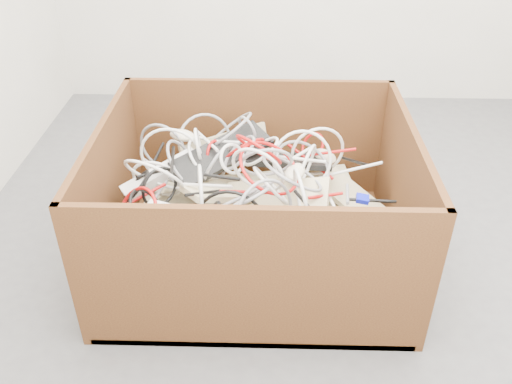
{
  "coord_description": "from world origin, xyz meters",
  "views": [
    {
      "loc": [
        -0.22,
        -1.78,
        1.45
      ],
      "look_at": [
        -0.26,
        -0.06,
        0.3
      ],
      "focal_mm": 38.31,
      "sensor_mm": 36.0,
      "label": 1
    }
  ],
  "objects_px": {
    "power_strip_right": "(188,218)",
    "vga_plug": "(362,199)",
    "cardboard_box": "(252,227)",
    "power_strip_left": "(160,174)"
  },
  "relations": [
    {
      "from": "vga_plug",
      "to": "power_strip_right",
      "type": "bearing_deg",
      "value": -162.93
    },
    {
      "from": "cardboard_box",
      "to": "power_strip_left",
      "type": "xyz_separation_m",
      "value": [
        -0.35,
        0.05,
        0.21
      ]
    },
    {
      "from": "power_strip_right",
      "to": "vga_plug",
      "type": "relative_size",
      "value": 6.48
    },
    {
      "from": "cardboard_box",
      "to": "vga_plug",
      "type": "bearing_deg",
      "value": -11.6
    },
    {
      "from": "cardboard_box",
      "to": "vga_plug",
      "type": "distance_m",
      "value": 0.45
    },
    {
      "from": "power_strip_right",
      "to": "cardboard_box",
      "type": "bearing_deg",
      "value": 51.34
    },
    {
      "from": "power_strip_left",
      "to": "vga_plug",
      "type": "bearing_deg",
      "value": -42.85
    },
    {
      "from": "power_strip_left",
      "to": "vga_plug",
      "type": "xyz_separation_m",
      "value": [
        0.75,
        -0.13,
        -0.01
      ]
    },
    {
      "from": "power_strip_right",
      "to": "vga_plug",
      "type": "xyz_separation_m",
      "value": [
        0.61,
        0.11,
        0.01
      ]
    },
    {
      "from": "cardboard_box",
      "to": "power_strip_right",
      "type": "height_order",
      "value": "cardboard_box"
    }
  ]
}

